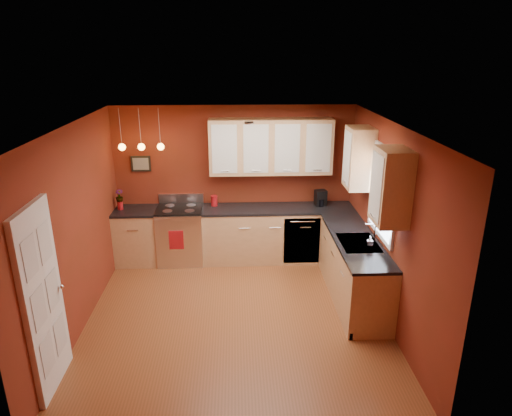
{
  "coord_description": "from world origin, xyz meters",
  "views": [
    {
      "loc": [
        0.03,
        -5.38,
        3.48
      ],
      "look_at": [
        0.32,
        1.0,
        1.22
      ],
      "focal_mm": 32.0,
      "sensor_mm": 36.0,
      "label": 1
    }
  ],
  "objects_px": {
    "gas_range": "(181,234)",
    "soap_pump": "(370,242)",
    "sink": "(359,244)",
    "coffee_maker": "(321,199)",
    "red_canister": "(214,201)"
  },
  "relations": [
    {
      "from": "sink",
      "to": "coffee_maker",
      "type": "bearing_deg",
      "value": 99.11
    },
    {
      "from": "sink",
      "to": "gas_range",
      "type": "bearing_deg",
      "value": 150.22
    },
    {
      "from": "gas_range",
      "to": "coffee_maker",
      "type": "height_order",
      "value": "coffee_maker"
    },
    {
      "from": "gas_range",
      "to": "coffee_maker",
      "type": "relative_size",
      "value": 4.17
    },
    {
      "from": "sink",
      "to": "soap_pump",
      "type": "height_order",
      "value": "sink"
    },
    {
      "from": "gas_range",
      "to": "coffee_maker",
      "type": "bearing_deg",
      "value": 1.71
    },
    {
      "from": "sink",
      "to": "red_canister",
      "type": "bearing_deg",
      "value": 141.33
    },
    {
      "from": "gas_range",
      "to": "red_canister",
      "type": "bearing_deg",
      "value": 13.69
    },
    {
      "from": "gas_range",
      "to": "soap_pump",
      "type": "xyz_separation_m",
      "value": [
        2.72,
        -1.69,
        0.54
      ]
    },
    {
      "from": "sink",
      "to": "coffee_maker",
      "type": "relative_size",
      "value": 2.63
    },
    {
      "from": "gas_range",
      "to": "soap_pump",
      "type": "height_order",
      "value": "same"
    },
    {
      "from": "soap_pump",
      "to": "sink",
      "type": "bearing_deg",
      "value": 115.91
    },
    {
      "from": "red_canister",
      "to": "soap_pump",
      "type": "height_order",
      "value": "red_canister"
    },
    {
      "from": "gas_range",
      "to": "sink",
      "type": "xyz_separation_m",
      "value": [
        2.62,
        -1.5,
        0.43
      ]
    },
    {
      "from": "red_canister",
      "to": "soap_pump",
      "type": "relative_size",
      "value": 1.04
    }
  ]
}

